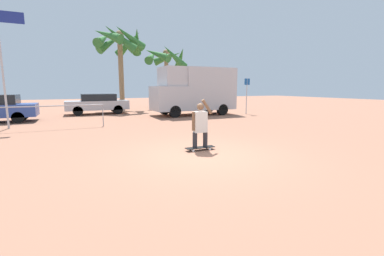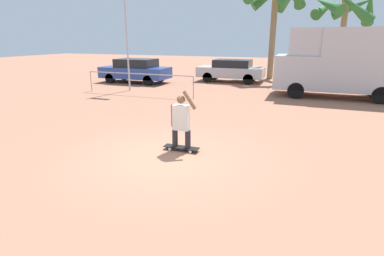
% 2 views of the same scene
% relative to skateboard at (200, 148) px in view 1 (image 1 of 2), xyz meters
% --- Properties ---
extents(ground_plane, '(80.00, 80.00, 0.00)m').
position_rel_skateboard_xyz_m(ground_plane, '(-0.21, -0.55, -0.08)').
color(ground_plane, '#A36B51').
extents(skateboard, '(0.92, 0.25, 0.09)m').
position_rel_skateboard_xyz_m(skateboard, '(0.00, 0.00, 0.00)').
color(skateboard, black).
rests_on(skateboard, ground_plane).
extents(person_skateboarder, '(0.68, 0.22, 1.46)m').
position_rel_skateboard_xyz_m(person_skateboarder, '(-0.00, -0.00, 0.75)').
color(person_skateboarder, '#28282D').
rests_on(person_skateboarder, skateboard).
extents(camper_van, '(5.65, 2.28, 3.21)m').
position_rel_skateboard_xyz_m(camper_van, '(4.28, 9.31, 1.65)').
color(camper_van, black).
rests_on(camper_van, ground_plane).
extents(parked_car_silver, '(4.23, 1.80, 1.43)m').
position_rel_skateboard_xyz_m(parked_car_silver, '(-1.81, 12.74, 0.68)').
color(parked_car_silver, black).
rests_on(parked_car_silver, ground_plane).
extents(palm_tree_near_van, '(4.23, 4.30, 5.70)m').
position_rel_skateboard_xyz_m(palm_tree_near_van, '(4.76, 16.50, 4.46)').
color(palm_tree_near_van, '#8E704C').
rests_on(palm_tree_near_van, ground_plane).
extents(palm_tree_center_background, '(4.35, 4.34, 6.75)m').
position_rel_skateboard_xyz_m(palm_tree_center_background, '(0.35, 15.20, 5.42)').
color(palm_tree_center_background, '#8E704C').
rests_on(palm_tree_center_background, ground_plane).
extents(flagpole, '(1.10, 0.12, 5.48)m').
position_rel_skateboard_xyz_m(flagpole, '(-6.10, 7.48, 3.10)').
color(flagpole, '#B7B7BC').
rests_on(flagpole, ground_plane).
extents(street_sign, '(0.44, 0.06, 2.51)m').
position_rel_skateboard_xyz_m(street_sign, '(7.86, 8.24, 1.53)').
color(street_sign, '#B7B7BC').
rests_on(street_sign, ground_plane).
extents(plaza_railing_segment, '(5.90, 0.05, 1.08)m').
position_rel_skateboard_xyz_m(plaza_railing_segment, '(-5.04, 6.51, 0.86)').
color(plaza_railing_segment, '#99999E').
rests_on(plaza_railing_segment, ground_plane).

